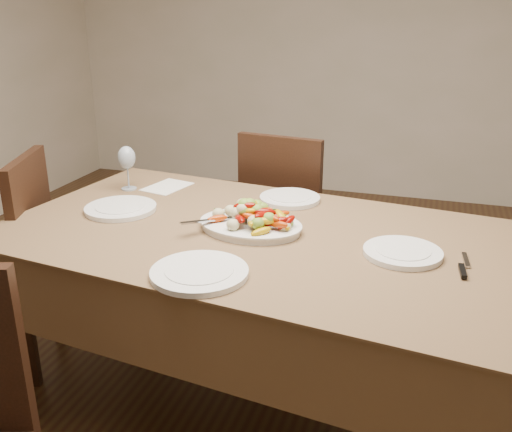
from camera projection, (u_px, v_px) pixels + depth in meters
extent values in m
plane|color=#382211|center=(239.00, 416.00, 2.25)|extent=(6.00, 6.00, 0.00)
cube|color=beige|center=(364.00, 21.00, 4.44)|extent=(5.00, 0.02, 2.80)
cube|color=brown|center=(256.00, 325.00, 2.17)|extent=(1.96, 1.26, 0.76)
ellipsoid|color=white|center=(251.00, 227.00, 2.05)|extent=(0.40, 0.32, 0.02)
cylinder|color=white|center=(121.00, 209.00, 2.24)|extent=(0.28, 0.28, 0.02)
cylinder|color=white|center=(403.00, 253.00, 1.84)|extent=(0.25, 0.25, 0.02)
cylinder|color=white|center=(290.00, 199.00, 2.36)|extent=(0.25, 0.25, 0.02)
cylinder|color=white|center=(199.00, 273.00, 1.71)|extent=(0.30, 0.30, 0.02)
cube|color=silver|center=(167.00, 187.00, 2.54)|extent=(0.19, 0.24, 0.00)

